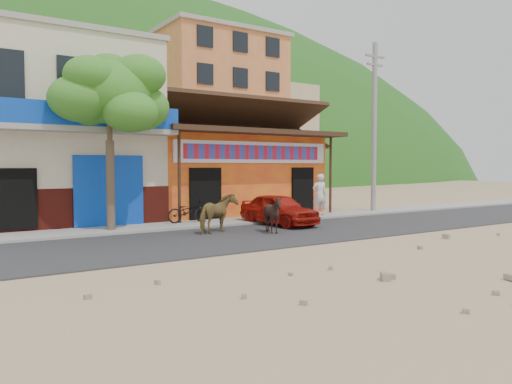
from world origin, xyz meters
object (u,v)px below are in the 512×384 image
at_px(tree, 110,141).
at_px(scooter, 188,211).
at_px(cow_dark, 273,215).
at_px(pedestrian, 320,195).
at_px(utility_pole, 374,127).
at_px(cow_tan, 218,213).
at_px(red_car, 279,209).

bearing_deg(tree, scooter, 9.08).
xyz_separation_m(cow_dark, pedestrian, (4.69, 3.08, 0.37)).
bearing_deg(utility_pole, pedestrian, -174.60).
relative_size(cow_dark, scooter, 0.75).
height_order(cow_tan, cow_dark, cow_tan).
relative_size(tree, red_car, 1.73).
bearing_deg(cow_dark, cow_tan, -158.81).
bearing_deg(red_car, cow_tan, -172.32).
distance_m(cow_tan, cow_dark, 1.84).
bearing_deg(cow_dark, tree, -158.16).
height_order(cow_dark, scooter, cow_dark).
xyz_separation_m(cow_dark, scooter, (-1.31, 3.73, -0.10)).
xyz_separation_m(red_car, scooter, (-2.84, 1.96, -0.08)).
height_order(cow_dark, pedestrian, pedestrian).
height_order(utility_pole, cow_tan, utility_pole).
bearing_deg(red_car, scooter, 140.59).
xyz_separation_m(red_car, pedestrian, (3.16, 1.32, 0.39)).
relative_size(tree, utility_pole, 0.75).
distance_m(utility_pole, red_car, 7.88).
relative_size(red_car, scooter, 2.11).
bearing_deg(scooter, red_car, -122.81).
distance_m(cow_tan, red_car, 3.07).
relative_size(utility_pole, cow_dark, 6.49).
bearing_deg(red_car, cow_dark, -135.63).
height_order(tree, red_car, tree).
bearing_deg(scooter, cow_tan, 178.35).
bearing_deg(utility_pole, cow_dark, -157.75).
bearing_deg(pedestrian, red_car, 35.19).
xyz_separation_m(tree, scooter, (3.10, 0.50, -2.57)).
bearing_deg(cow_dark, red_car, 107.18).
distance_m(utility_pole, cow_tan, 10.70).
relative_size(tree, cow_dark, 4.87).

